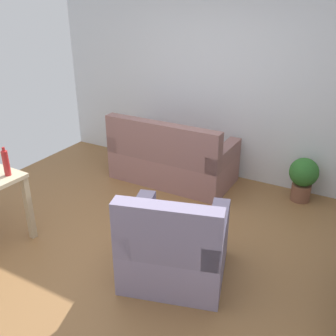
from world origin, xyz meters
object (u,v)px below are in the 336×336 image
(potted_plant, at_px, (303,176))
(bottle_red, at_px, (6,163))
(couch, at_px, (171,160))
(armchair, at_px, (174,248))

(potted_plant, xyz_separation_m, bottle_red, (-2.45, -2.35, 0.56))
(potted_plant, distance_m, bottle_red, 3.44)
(couch, height_order, armchair, same)
(bottle_red, bearing_deg, potted_plant, 43.81)
(bottle_red, bearing_deg, couch, 69.96)
(armchair, bearing_deg, couch, -76.84)
(potted_plant, height_order, armchair, armchair)
(armchair, bearing_deg, potted_plant, -125.38)
(couch, distance_m, bottle_red, 2.25)
(couch, relative_size, potted_plant, 2.87)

